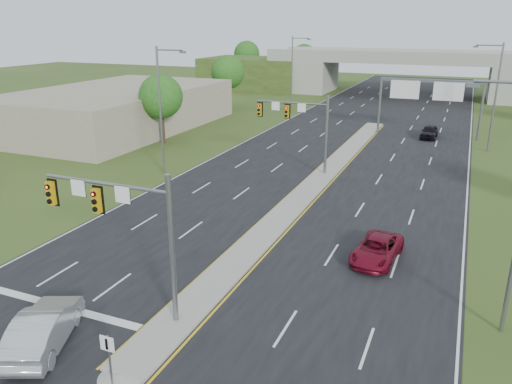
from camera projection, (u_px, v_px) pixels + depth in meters
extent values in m
plane|color=#304518|center=(176.00, 323.00, 22.51)|extent=(240.00, 240.00, 0.00)
cube|color=black|center=(350.00, 150.00, 53.04)|extent=(24.00, 160.00, 0.02)
cube|color=gray|center=(318.00, 180.00, 42.54)|extent=(2.00, 54.00, 0.16)
cone|color=gray|center=(121.00, 376.00, 18.99)|extent=(2.00, 2.00, 0.16)
cube|color=gold|center=(305.00, 179.00, 42.99)|extent=(0.12, 54.00, 0.01)
cube|color=gold|center=(331.00, 182.00, 42.14)|extent=(0.12, 54.00, 0.01)
cube|color=silver|center=(248.00, 140.00, 57.37)|extent=(0.12, 160.00, 0.01)
cube|color=silver|center=(469.00, 161.00, 48.70)|extent=(0.12, 160.00, 0.01)
cube|color=silver|center=(49.00, 303.00, 24.02)|extent=(10.50, 0.50, 0.01)
cylinder|color=slate|center=(172.00, 253.00, 21.38)|extent=(0.24, 0.24, 7.00)
cylinder|color=slate|center=(105.00, 184.00, 21.70)|extent=(6.50, 0.16, 0.16)
cube|color=#BD900B|center=(97.00, 201.00, 21.85)|extent=(0.35, 0.25, 1.10)
cube|color=#BD900B|center=(51.00, 193.00, 22.80)|extent=(0.35, 0.25, 1.10)
cube|color=black|center=(99.00, 200.00, 21.97)|extent=(0.55, 0.04, 1.30)
cube|color=black|center=(53.00, 192.00, 22.92)|extent=(0.55, 0.04, 1.30)
sphere|color=#FF0C05|center=(94.00, 194.00, 21.62)|extent=(0.20, 0.20, 0.20)
sphere|color=#FF0C05|center=(48.00, 187.00, 22.57)|extent=(0.20, 0.20, 0.20)
cube|color=white|center=(78.00, 188.00, 22.25)|extent=(0.75, 0.04, 0.75)
cube|color=white|center=(122.00, 195.00, 21.37)|extent=(0.75, 0.04, 0.75)
cylinder|color=slate|center=(326.00, 136.00, 43.19)|extent=(0.24, 0.24, 7.00)
cylinder|color=slate|center=(291.00, 103.00, 43.51)|extent=(6.50, 0.16, 0.16)
cube|color=#BD900B|center=(287.00, 112.00, 43.66)|extent=(0.35, 0.25, 1.10)
cube|color=#BD900B|center=(259.00, 110.00, 44.61)|extent=(0.35, 0.25, 1.10)
cube|color=black|center=(287.00, 111.00, 43.78)|extent=(0.55, 0.04, 1.30)
cube|color=black|center=(260.00, 109.00, 44.73)|extent=(0.55, 0.04, 1.30)
sphere|color=#FF0C05|center=(286.00, 108.00, 43.43)|extent=(0.20, 0.20, 0.20)
sphere|color=#FF0C05|center=(259.00, 106.00, 44.38)|extent=(0.20, 0.20, 0.20)
cube|color=white|center=(276.00, 106.00, 44.06)|extent=(0.75, 0.04, 0.75)
cube|color=white|center=(302.00, 108.00, 43.18)|extent=(0.75, 0.04, 0.75)
cylinder|color=slate|center=(110.00, 362.00, 18.23)|extent=(0.08, 0.08, 2.20)
cube|color=white|center=(107.00, 344.00, 17.93)|extent=(0.60, 0.04, 0.60)
cube|color=black|center=(106.00, 344.00, 17.90)|extent=(0.10, 0.02, 0.45)
cylinder|color=slate|center=(380.00, 106.00, 60.26)|extent=(0.28, 0.28, 6.60)
cylinder|color=slate|center=(481.00, 112.00, 56.11)|extent=(0.28, 0.28, 6.60)
cube|color=slate|center=(432.00, 81.00, 57.15)|extent=(11.50, 0.35, 0.35)
cube|color=#0D6023|center=(405.00, 89.00, 58.38)|extent=(3.20, 0.08, 2.00)
cube|color=#0D6023|center=(448.00, 92.00, 56.62)|extent=(3.20, 0.08, 2.00)
cube|color=silver|center=(405.00, 90.00, 58.34)|extent=(3.30, 0.03, 2.10)
cube|color=silver|center=(448.00, 92.00, 56.57)|extent=(3.30, 0.03, 2.10)
cube|color=gray|center=(316.00, 75.00, 97.57)|extent=(6.00, 12.00, 6.00)
cube|color=gray|center=(508.00, 83.00, 85.09)|extent=(6.00, 12.00, 6.00)
cube|color=#304518|center=(255.00, 73.00, 102.35)|extent=(20.00, 14.00, 6.00)
cube|color=gray|center=(407.00, 59.00, 90.17)|extent=(50.00, 12.00, 1.20)
cube|color=gray|center=(404.00, 55.00, 84.77)|extent=(50.00, 0.40, 0.90)
cube|color=gray|center=(412.00, 51.00, 94.89)|extent=(50.00, 0.40, 0.90)
cylinder|color=slate|center=(160.00, 112.00, 43.14)|extent=(0.20, 0.20, 11.00)
cylinder|color=slate|center=(169.00, 50.00, 41.00)|extent=(2.50, 0.12, 0.12)
cube|color=slate|center=(183.00, 52.00, 40.59)|extent=(0.50, 0.25, 0.18)
cylinder|color=slate|center=(292.00, 75.00, 73.67)|extent=(0.20, 0.20, 11.00)
cylinder|color=slate|center=(301.00, 38.00, 71.54)|extent=(2.50, 0.12, 0.12)
cube|color=slate|center=(309.00, 39.00, 71.13)|extent=(0.50, 0.25, 0.18)
cylinder|color=slate|center=(509.00, 82.00, 18.92)|extent=(2.50, 0.12, 0.12)
cube|color=slate|center=(473.00, 85.00, 19.43)|extent=(0.50, 0.25, 0.18)
cylinder|color=slate|center=(495.00, 99.00, 50.67)|extent=(0.20, 0.20, 11.00)
cylinder|color=slate|center=(490.00, 45.00, 49.45)|extent=(2.50, 0.12, 0.12)
cube|color=slate|center=(476.00, 47.00, 49.96)|extent=(0.50, 0.25, 0.18)
cylinder|color=#382316|center=(163.00, 125.00, 55.38)|extent=(0.44, 0.44, 4.00)
sphere|color=#1B4A13|center=(161.00, 96.00, 54.35)|extent=(4.80, 4.80, 4.80)
cylinder|color=#382316|center=(228.00, 94.00, 78.62)|extent=(0.44, 0.44, 4.25)
sphere|color=#1B4A13|center=(228.00, 72.00, 77.52)|extent=(5.20, 5.20, 5.20)
cylinder|color=#382316|center=(247.00, 70.00, 117.74)|extent=(0.44, 0.44, 4.50)
sphere|color=#1B4A13|center=(247.00, 54.00, 116.58)|extent=(6.00, 6.00, 6.00)
cylinder|color=#382316|center=(303.00, 72.00, 112.64)|extent=(0.44, 0.44, 4.25)
sphere|color=#1B4A13|center=(304.00, 57.00, 111.54)|extent=(5.60, 5.60, 5.60)
cube|color=gray|center=(117.00, 108.00, 63.25)|extent=(18.00, 30.00, 5.00)
imported|color=#B2B6BB|center=(44.00, 328.00, 20.66)|extent=(3.67, 5.38, 1.68)
imported|color=maroon|center=(377.00, 249.00, 28.22)|extent=(2.65, 4.91, 1.31)
imported|color=black|center=(429.00, 132.00, 58.21)|extent=(1.87, 4.41, 1.49)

